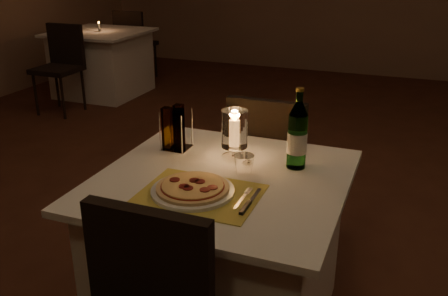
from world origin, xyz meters
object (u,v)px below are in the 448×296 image
(plate, at_px, (193,191))
(water_bottle, at_px, (297,136))
(chair_far, at_px, (270,157))
(pizza, at_px, (193,187))
(main_table, at_px, (222,253))
(hurricane_candle, at_px, (235,131))
(tumbler, at_px, (244,165))
(neighbor_table_left, at_px, (102,63))

(plate, distance_m, water_bottle, 0.51)
(chair_far, relative_size, pizza, 3.21)
(plate, relative_size, water_bottle, 0.92)
(main_table, distance_m, chair_far, 0.74)
(plate, distance_m, hurricane_candle, 0.40)
(water_bottle, bearing_deg, main_table, -140.97)
(pizza, relative_size, water_bottle, 0.80)
(pizza, xyz_separation_m, hurricane_candle, (0.03, 0.38, 0.10))
(main_table, relative_size, water_bottle, 2.87)
(pizza, bearing_deg, hurricane_candle, 85.96)
(main_table, bearing_deg, plate, -105.52)
(main_table, distance_m, tumbler, 0.42)
(water_bottle, distance_m, hurricane_candle, 0.28)
(chair_far, bearing_deg, tumbler, -83.61)
(chair_far, distance_m, neighbor_table_left, 3.70)
(tumbler, bearing_deg, neighbor_table_left, 132.37)
(main_table, xyz_separation_m, neighbor_table_left, (-2.77, 3.17, 0.00))
(hurricane_candle, relative_size, neighbor_table_left, 0.22)
(plate, bearing_deg, neighbor_table_left, 129.04)
(pizza, xyz_separation_m, tumbler, (0.12, 0.24, 0.02))
(tumbler, bearing_deg, water_bottle, 39.61)
(plate, distance_m, pizza, 0.02)
(chair_far, distance_m, plate, 0.92)
(plate, height_order, neighbor_table_left, plate)
(chair_far, xyz_separation_m, tumbler, (0.07, -0.66, 0.23))
(tumbler, height_order, neighbor_table_left, tumbler)
(water_bottle, bearing_deg, chair_far, 116.85)
(tumbler, relative_size, neighbor_table_left, 0.08)
(plate, relative_size, neighbor_table_left, 0.32)
(tumbler, distance_m, water_bottle, 0.26)
(main_table, distance_m, neighbor_table_left, 4.21)
(neighbor_table_left, bearing_deg, plate, -50.96)
(main_table, bearing_deg, chair_far, 90.00)
(main_table, xyz_separation_m, plate, (-0.05, -0.18, 0.38))
(chair_far, bearing_deg, pizza, -93.19)
(water_bottle, distance_m, neighbor_table_left, 4.26)
(tumbler, bearing_deg, chair_far, 96.39)
(hurricane_candle, bearing_deg, neighbor_table_left, 132.78)
(water_bottle, relative_size, hurricane_candle, 1.56)
(pizza, bearing_deg, chair_far, 86.81)
(chair_far, distance_m, water_bottle, 0.66)
(hurricane_candle, bearing_deg, tumbler, -56.97)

